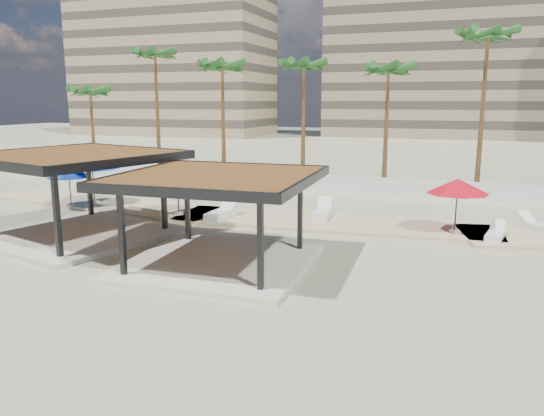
% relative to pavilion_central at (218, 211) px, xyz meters
% --- Properties ---
extents(ground, '(200.00, 200.00, 0.00)m').
position_rel_pavilion_central_xyz_m(ground, '(0.38, 0.95, -2.09)').
color(ground, tan).
rests_on(ground, ground).
extents(promenade, '(44.45, 7.97, 0.24)m').
position_rel_pavilion_central_xyz_m(promenade, '(2.38, 8.62, -2.03)').
color(promenade, '#C6B284').
rests_on(promenade, ground).
extents(boundary_wall, '(56.00, 0.30, 1.20)m').
position_rel_pavilion_central_xyz_m(boundary_wall, '(0.38, 16.95, -1.49)').
color(boundary_wall, silver).
rests_on(boundary_wall, ground).
extents(building_west, '(34.00, 16.00, 32.40)m').
position_rel_pavilion_central_xyz_m(building_west, '(-41.62, 68.95, 13.17)').
color(building_west, '#937F60').
rests_on(building_west, ground).
extents(building_mid, '(38.00, 16.00, 30.40)m').
position_rel_pavilion_central_xyz_m(building_mid, '(4.38, 78.95, 12.17)').
color(building_mid, '#847259').
rests_on(building_mid, ground).
extents(pavilion_central, '(7.21, 7.21, 3.51)m').
position_rel_pavilion_central_xyz_m(pavilion_central, '(0.00, 0.00, 0.00)').
color(pavilion_central, beige).
rests_on(pavilion_central, ground).
extents(pavilion_west, '(9.33, 9.33, 3.86)m').
position_rel_pavilion_central_xyz_m(pavilion_west, '(-7.89, 1.70, 0.21)').
color(pavilion_west, beige).
rests_on(pavilion_west, ground).
extents(umbrella_a, '(3.31, 3.31, 2.26)m').
position_rel_pavilion_central_xyz_m(umbrella_a, '(-12.56, 6.75, 0.03)').
color(umbrella_a, beige).
rests_on(umbrella_a, promenade).
extents(umbrella_b, '(3.34, 3.34, 2.55)m').
position_rel_pavilion_central_xyz_m(umbrella_b, '(-5.56, 6.75, 0.28)').
color(umbrella_b, beige).
rests_on(umbrella_b, promenade).
extents(umbrella_c, '(3.21, 3.21, 2.49)m').
position_rel_pavilion_central_xyz_m(umbrella_c, '(8.27, 7.59, 0.22)').
color(umbrella_c, beige).
rests_on(umbrella_c, promenade).
extents(umbrella_f, '(3.65, 3.65, 2.76)m').
position_rel_pavilion_central_xyz_m(umbrella_f, '(-11.82, 7.88, 0.46)').
color(umbrella_f, beige).
rests_on(umbrella_f, promenade).
extents(lounger_a, '(0.91, 2.46, 0.92)m').
position_rel_pavilion_central_xyz_m(lounger_a, '(-3.08, 6.81, -1.69)').
color(lounger_a, white).
rests_on(lounger_a, promenade).
extents(lounger_b, '(1.00, 2.39, 0.88)m').
position_rel_pavilion_central_xyz_m(lounger_b, '(1.74, 8.82, -1.70)').
color(lounger_b, white).
rests_on(lounger_b, promenade).
extents(lounger_c, '(1.56, 1.95, 0.73)m').
position_rel_pavilion_central_xyz_m(lounger_c, '(11.81, 9.51, -1.74)').
color(lounger_c, white).
rests_on(lounger_c, promenade).
extents(lounger_d, '(0.94, 1.98, 0.72)m').
position_rel_pavilion_central_xyz_m(lounger_d, '(9.95, 6.96, -1.74)').
color(lounger_d, white).
rests_on(lounger_d, promenade).
extents(palm_a, '(3.00, 3.00, 7.65)m').
position_rel_pavilion_central_xyz_m(palm_a, '(-20.62, 19.25, 4.49)').
color(palm_a, brown).
rests_on(palm_a, ground).
extents(palm_b, '(3.00, 3.00, 10.49)m').
position_rel_pavilion_central_xyz_m(palm_b, '(-14.62, 19.65, 7.16)').
color(palm_b, brown).
rests_on(palm_b, ground).
extents(palm_c, '(3.00, 3.00, 9.38)m').
position_rel_pavilion_central_xyz_m(palm_c, '(-8.62, 19.05, 6.12)').
color(palm_c, brown).
rests_on(palm_c, ground).
extents(palm_d, '(3.00, 3.00, 9.37)m').
position_rel_pavilion_central_xyz_m(palm_d, '(-2.62, 19.85, 6.11)').
color(palm_d, brown).
rests_on(palm_d, ground).
extents(palm_e, '(3.00, 3.00, 8.94)m').
position_rel_pavilion_central_xyz_m(palm_e, '(3.38, 19.35, 5.70)').
color(palm_e, brown).
rests_on(palm_e, ground).
extents(palm_f, '(3.00, 3.00, 10.93)m').
position_rel_pavilion_central_xyz_m(palm_f, '(9.38, 19.55, 7.56)').
color(palm_f, brown).
rests_on(palm_f, ground).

